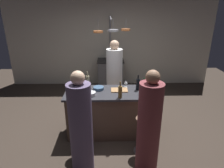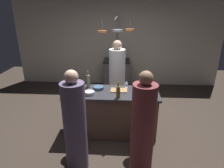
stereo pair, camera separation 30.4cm
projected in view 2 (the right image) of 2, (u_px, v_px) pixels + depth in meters
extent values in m
plane|color=#382D26|center=(112.00, 131.00, 4.14)|extent=(9.00, 9.00, 0.00)
cube|color=beige|center=(117.00, 44.00, 6.32)|extent=(6.40, 0.16, 2.60)
cube|color=brown|center=(112.00, 113.00, 3.99)|extent=(1.72, 0.66, 0.86)
cube|color=#2D2D33|center=(112.00, 93.00, 3.82)|extent=(1.80, 0.72, 0.04)
cube|color=#47474C|center=(117.00, 74.00, 6.26)|extent=(0.76, 0.60, 0.86)
cube|color=black|center=(117.00, 61.00, 6.10)|extent=(0.80, 0.64, 0.03)
cylinder|color=white|center=(117.00, 82.00, 4.69)|extent=(0.37, 0.37, 1.54)
sphere|color=#D8AD8C|center=(117.00, 45.00, 4.38)|extent=(0.21, 0.21, 0.21)
cylinder|color=#4C4C51|center=(138.00, 152.00, 3.53)|extent=(0.28, 0.28, 0.02)
cylinder|color=#4C4C51|center=(139.00, 137.00, 3.41)|extent=(0.06, 0.06, 0.62)
cylinder|color=brown|center=(140.00, 121.00, 3.30)|extent=(0.26, 0.26, 0.04)
cylinder|color=brown|center=(142.00, 131.00, 2.91)|extent=(0.35, 0.35, 1.46)
sphere|color=#8C664C|center=(146.00, 78.00, 2.61)|extent=(0.20, 0.20, 0.20)
cylinder|color=#4C4C51|center=(80.00, 150.00, 3.59)|extent=(0.28, 0.28, 0.02)
cylinder|color=#4C4C51|center=(79.00, 135.00, 3.48)|extent=(0.06, 0.06, 0.62)
cylinder|color=brown|center=(78.00, 119.00, 3.36)|extent=(0.26, 0.26, 0.04)
cylinder|color=#594C6B|center=(75.00, 128.00, 2.99)|extent=(0.35, 0.35, 1.45)
sphere|color=#D8AD8C|center=(71.00, 77.00, 2.69)|extent=(0.20, 0.20, 0.20)
cylinder|color=gray|center=(117.00, 52.00, 6.26)|extent=(0.04, 0.04, 2.15)
cylinder|color=gray|center=(116.00, 18.00, 5.16)|extent=(0.04, 1.53, 0.04)
cylinder|color=#B26638|center=(102.00, 32.00, 4.66)|extent=(0.23, 0.23, 0.04)
cylinder|color=gray|center=(102.00, 25.00, 4.65)|extent=(0.01, 0.01, 0.28)
cylinder|color=gray|center=(117.00, 30.00, 4.69)|extent=(0.25, 0.25, 0.04)
cylinder|color=gray|center=(117.00, 25.00, 4.63)|extent=(0.01, 0.01, 0.26)
cylinder|color=#B26638|center=(130.00, 30.00, 4.70)|extent=(0.22, 0.22, 0.04)
cylinder|color=gray|center=(130.00, 25.00, 4.61)|extent=(0.01, 0.01, 0.24)
cube|color=#997047|center=(119.00, 90.00, 3.86)|extent=(0.32, 0.22, 0.02)
cylinder|color=#382319|center=(76.00, 86.00, 3.82)|extent=(0.05, 0.05, 0.21)
cylinder|color=brown|center=(118.00, 92.00, 3.52)|extent=(0.07, 0.07, 0.22)
cylinder|color=brown|center=(118.00, 84.00, 3.46)|extent=(0.03, 0.03, 0.08)
cylinder|color=#143319|center=(143.00, 88.00, 3.69)|extent=(0.07, 0.07, 0.21)
cylinder|color=#143319|center=(144.00, 81.00, 3.64)|extent=(0.03, 0.03, 0.08)
cylinder|color=gray|center=(88.00, 81.00, 3.99)|extent=(0.07, 0.07, 0.25)
cylinder|color=gray|center=(88.00, 73.00, 3.93)|extent=(0.03, 0.03, 0.08)
cylinder|color=black|center=(138.00, 85.00, 3.83)|extent=(0.07, 0.07, 0.21)
cylinder|color=black|center=(138.00, 78.00, 3.78)|extent=(0.03, 0.03, 0.08)
cylinder|color=silver|center=(126.00, 88.00, 4.00)|extent=(0.06, 0.06, 0.01)
cylinder|color=silver|center=(126.00, 86.00, 3.99)|extent=(0.01, 0.01, 0.07)
cone|color=silver|center=(126.00, 82.00, 3.96)|extent=(0.07, 0.07, 0.06)
cylinder|color=silver|center=(144.00, 97.00, 3.58)|extent=(0.06, 0.06, 0.01)
cylinder|color=silver|center=(144.00, 95.00, 3.57)|extent=(0.01, 0.01, 0.07)
cone|color=silver|center=(145.00, 91.00, 3.54)|extent=(0.07, 0.07, 0.06)
cylinder|color=silver|center=(81.00, 93.00, 3.77)|extent=(0.06, 0.06, 0.01)
cylinder|color=silver|center=(81.00, 91.00, 3.75)|extent=(0.01, 0.01, 0.07)
cone|color=silver|center=(81.00, 87.00, 3.73)|extent=(0.07, 0.07, 0.06)
cylinder|color=brown|center=(150.00, 88.00, 3.87)|extent=(0.14, 0.14, 0.08)
cylinder|color=#334C6B|center=(98.00, 88.00, 3.92)|extent=(0.21, 0.21, 0.06)
cylinder|color=#B7B7BC|center=(90.00, 93.00, 3.68)|extent=(0.19, 0.19, 0.06)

